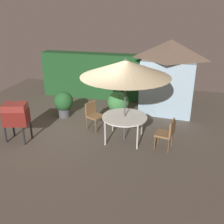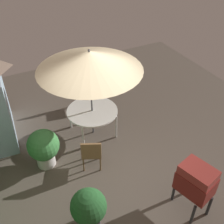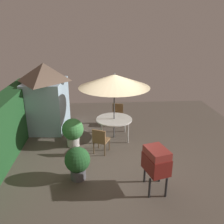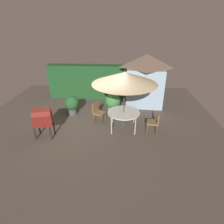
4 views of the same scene
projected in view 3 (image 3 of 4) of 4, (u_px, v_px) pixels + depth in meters
name	position (u px, v px, depth m)	size (l,w,h in m)	color
ground_plane	(113.00, 153.00, 8.01)	(11.00, 11.00, 0.00)	brown
hedge_backdrop	(3.00, 130.00, 7.46)	(6.50, 0.67, 1.93)	#1E4C23
garden_shed	(46.00, 96.00, 9.49)	(2.13, 1.70, 2.72)	#9EBCD1
patio_table	(114.00, 120.00, 8.86)	(1.36, 1.36, 0.77)	white
patio_umbrella	(114.00, 81.00, 8.33)	(2.57, 2.57, 2.52)	#4C4C51
bbq_grill	(156.00, 161.00, 5.95)	(0.81, 0.67, 1.20)	maroon
chair_near_shed	(118.00, 113.00, 10.14)	(0.54, 0.54, 0.90)	olive
chair_far_side	(100.00, 139.00, 7.80)	(0.62, 0.61, 0.90)	olive
potted_plant_by_shed	(78.00, 162.00, 6.48)	(0.71, 0.71, 0.96)	#4C4C51
potted_plant_by_grill	(73.00, 131.00, 8.30)	(0.77, 0.77, 1.02)	silver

